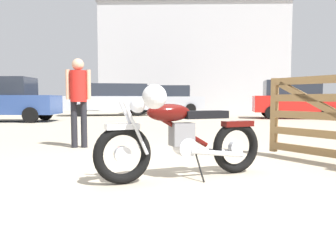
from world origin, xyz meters
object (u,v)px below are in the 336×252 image
(bystander, at_px, (78,93))
(silver_sedan_mid, at_px, (295,99))
(red_hatchback_near, at_px, (111,98))
(white_estate_far, at_px, (164,98))
(vintage_motorcycle, at_px, (180,136))
(pale_sedan_back, at_px, (6,99))

(bystander, xyz_separation_m, silver_sedan_mid, (7.70, 9.63, -0.10))
(red_hatchback_near, height_order, white_estate_far, same)
(vintage_motorcycle, distance_m, red_hatchback_near, 15.65)
(red_hatchback_near, distance_m, pale_sedan_back, 6.17)
(pale_sedan_back, bearing_deg, vintage_motorcycle, -56.98)
(vintage_motorcycle, bearing_deg, white_estate_far, -112.01)
(vintage_motorcycle, distance_m, bystander, 3.19)
(bystander, distance_m, silver_sedan_mid, 12.33)
(white_estate_far, bearing_deg, pale_sedan_back, -128.00)
(bystander, bearing_deg, red_hatchback_near, -178.84)
(red_hatchback_near, bearing_deg, pale_sedan_back, 46.18)
(vintage_motorcycle, relative_size, white_estate_far, 0.41)
(bystander, distance_m, white_estate_far, 15.38)
(vintage_motorcycle, relative_size, pale_sedan_back, 0.50)
(silver_sedan_mid, relative_size, white_estate_far, 0.87)
(vintage_motorcycle, distance_m, silver_sedan_mid, 13.59)
(vintage_motorcycle, bearing_deg, pale_sedan_back, -79.75)
(bystander, xyz_separation_m, pale_sedan_back, (-4.78, 7.61, -0.10))
(silver_sedan_mid, bearing_deg, bystander, -118.55)
(vintage_motorcycle, bearing_deg, silver_sedan_mid, -138.30)
(bystander, bearing_deg, white_estate_far, 169.03)
(bystander, xyz_separation_m, white_estate_far, (1.64, 15.29, -0.08))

